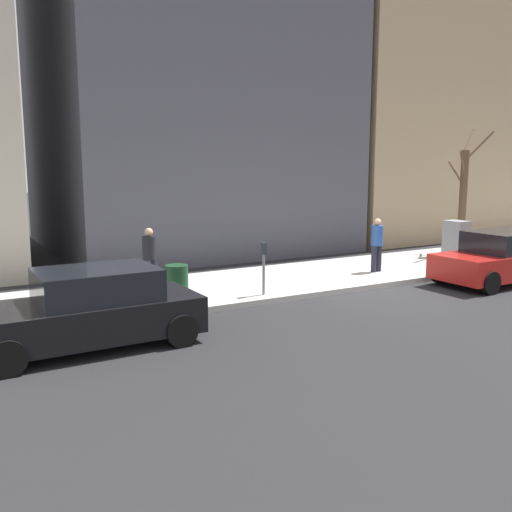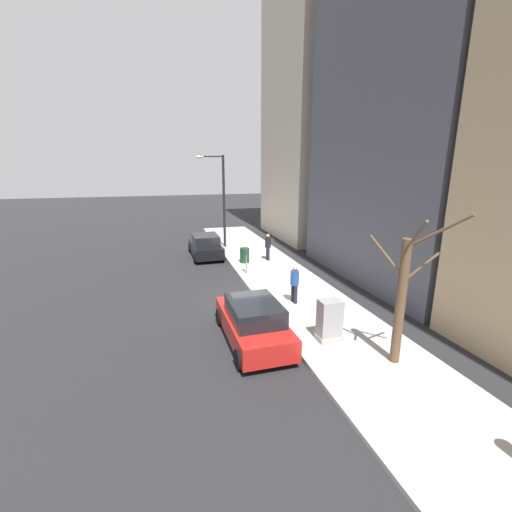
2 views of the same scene
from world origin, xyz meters
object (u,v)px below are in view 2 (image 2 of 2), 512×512
parking_meter (246,259)px  office_block_center (460,76)px  trash_bin (245,255)px  parked_car_red (253,322)px  utility_box (329,321)px  pedestrian_far_corner (268,245)px  office_tower_right (335,49)px  parked_car_black (206,246)px  streetlamp (220,194)px  bare_tree (402,297)px  pedestrian_midblock (295,282)px

parking_meter → office_block_center: (10.55, -2.24, 9.30)m
trash_bin → parked_car_red: bearing=-102.2°
parked_car_red → utility_box: utility_box is taller
pedestrian_far_corner → office_tower_right: (7.70, 7.16, 13.63)m
office_tower_right → pedestrian_far_corner: bearing=-137.1°
parked_car_black → office_block_center: size_ratio=0.21×
trash_bin → pedestrian_far_corner: (1.55, 0.14, 0.49)m
utility_box → streetlamp: 15.20m
parking_meter → utility_box: (0.85, -8.04, -0.13)m
streetlamp → trash_bin: (0.62, -4.59, -3.42)m
office_tower_right → parked_car_black: bearing=-157.3°
parked_car_black → bare_tree: size_ratio=0.91×
bare_tree → pedestrian_far_corner: bearing=90.8°
parked_car_black → trash_bin: size_ratio=4.69×
parking_meter → pedestrian_far_corner: (2.00, 2.33, 0.11)m
parked_car_red → bare_tree: bare_tree is taller
parked_car_red → utility_box: (2.44, -0.85, 0.11)m
bare_tree → parked_car_red: bearing=145.1°
bare_tree → office_block_center: size_ratio=0.23×
utility_box → pedestrian_far_corner: 10.44m
parking_meter → pedestrian_midblock: pedestrian_midblock is taller
trash_bin → pedestrian_far_corner: size_ratio=0.54×
trash_bin → office_tower_right: (9.24, 7.30, 14.12)m
utility_box → office_tower_right: size_ratio=0.05×
trash_bin → office_tower_right: office_tower_right is taller
utility_box → parked_car_black: bearing=100.8°
parking_meter → streetlamp: (-0.17, 6.79, 3.04)m
utility_box → pedestrian_midblock: pedestrian_midblock is taller
trash_bin → bare_tree: bearing=-81.9°
parked_car_red → parked_car_black: size_ratio=1.00×
parked_car_black → pedestrian_midblock: pedestrian_midblock is taller
bare_tree → office_tower_right: office_tower_right is taller
utility_box → pedestrian_midblock: (0.11, 3.41, 0.24)m
parking_meter → utility_box: bearing=-84.0°
office_block_center → office_tower_right: 12.58m
streetlamp → bare_tree: streetlamp is taller
parked_car_black → bare_tree: bare_tree is taller
bare_tree → trash_bin: bare_tree is taller
parked_car_black → streetlamp: bearing=53.8°
office_tower_right → pedestrian_midblock: bearing=-121.7°
parked_car_red → office_tower_right: (11.28, 16.69, 13.98)m
parking_meter → bare_tree: bare_tree is taller
parked_car_black → pedestrian_far_corner: 4.36m
parked_car_red → parking_meter: parked_car_red is taller
streetlamp → pedestrian_midblock: 11.84m
pedestrian_midblock → office_tower_right: 21.49m
parked_car_red → office_tower_right: 24.52m
parked_car_red → utility_box: 2.58m
utility_box → office_block_center: bearing=30.9°
parking_meter → pedestrian_far_corner: bearing=49.5°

